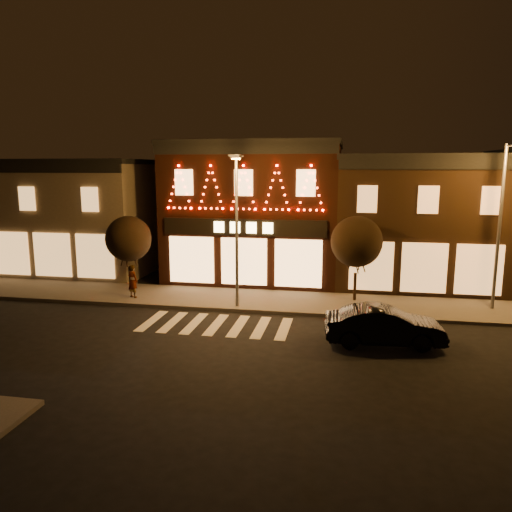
# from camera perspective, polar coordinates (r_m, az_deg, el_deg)

# --- Properties ---
(ground) EXTENTS (120.00, 120.00, 0.00)m
(ground) POSITION_cam_1_polar(r_m,az_deg,el_deg) (18.06, -8.06, -11.89)
(ground) COLOR black
(ground) RESTS_ON ground
(sidewalk_far) EXTENTS (44.00, 4.00, 0.15)m
(sidewalk_far) POSITION_cam_1_polar(r_m,az_deg,el_deg) (24.99, 2.18, -5.30)
(sidewalk_far) COLOR #47423D
(sidewalk_far) RESTS_ON ground
(building_left) EXTENTS (12.20, 8.28, 7.30)m
(building_left) POSITION_cam_1_polar(r_m,az_deg,el_deg) (35.20, -21.24, 4.50)
(building_left) COLOR #685C4A
(building_left) RESTS_ON ground
(building_pulp) EXTENTS (10.20, 8.34, 8.30)m
(building_pulp) POSITION_cam_1_polar(r_m,az_deg,el_deg) (30.41, 0.13, 5.34)
(building_pulp) COLOR black
(building_pulp) RESTS_ON ground
(building_right_a) EXTENTS (9.20, 8.28, 7.50)m
(building_right_a) POSITION_cam_1_polar(r_m,az_deg,el_deg) (30.24, 18.18, 4.04)
(building_right_a) COLOR #332011
(building_right_a) RESTS_ON ground
(streetlamp_mid) EXTENTS (0.64, 1.66, 7.26)m
(streetlamp_mid) POSITION_cam_1_polar(r_m,az_deg,el_deg) (22.90, -2.29, 4.32)
(streetlamp_mid) COLOR #59595E
(streetlamp_mid) RESTS_ON sidewalk_far
(streetlamp_right) EXTENTS (0.49, 1.76, 7.71)m
(streetlamp_right) POSITION_cam_1_polar(r_m,az_deg,el_deg) (25.08, 26.86, 4.35)
(streetlamp_right) COLOR #59595E
(streetlamp_right) RESTS_ON sidewalk_far
(tree_left) EXTENTS (2.45, 2.45, 4.10)m
(tree_left) POSITION_cam_1_polar(r_m,az_deg,el_deg) (27.12, -14.69, 1.96)
(tree_left) COLOR black
(tree_left) RESTS_ON sidewalk_far
(tree_right) EXTENTS (2.56, 2.56, 4.29)m
(tree_right) POSITION_cam_1_polar(r_m,az_deg,el_deg) (24.82, 11.68, 1.65)
(tree_right) COLOR black
(tree_right) RESTS_ON sidewalk_far
(dark_sedan) EXTENTS (4.64, 1.97, 1.49)m
(dark_sedan) POSITION_cam_1_polar(r_m,az_deg,el_deg) (19.71, 14.77, -7.92)
(dark_sedan) COLOR black
(dark_sedan) RESTS_ON ground
(pedestrian) EXTENTS (0.74, 0.64, 1.72)m
(pedestrian) POSITION_cam_1_polar(r_m,az_deg,el_deg) (25.99, -14.23, -2.87)
(pedestrian) COLOR gray
(pedestrian) RESTS_ON sidewalk_far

